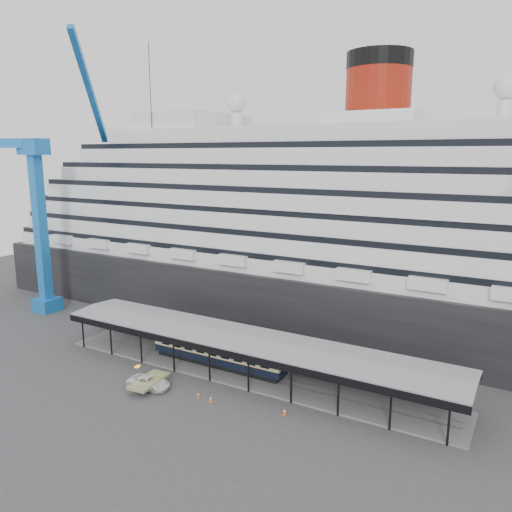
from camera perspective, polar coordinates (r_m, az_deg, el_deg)
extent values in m
plane|color=#3A3A3C|center=(64.04, -3.60, -14.94)|extent=(200.00, 200.00, 0.00)
cube|color=black|center=(88.96, 7.81, -3.89)|extent=(130.00, 30.00, 10.00)
cylinder|color=maroon|center=(83.61, 13.77, 17.33)|extent=(10.00, 10.00, 9.00)
cylinder|color=black|center=(84.32, 13.95, 20.88)|extent=(10.10, 10.10, 2.50)
sphere|color=silver|center=(94.40, -2.25, 17.13)|extent=(3.60, 3.60, 3.60)
sphere|color=silver|center=(80.38, 26.74, 16.92)|extent=(3.60, 3.60, 3.60)
cube|color=slate|center=(67.79, -1.21, -13.23)|extent=(56.00, 8.00, 0.24)
cube|color=slate|center=(67.17, -1.53, -13.33)|extent=(54.00, 0.08, 0.10)
cube|color=slate|center=(68.29, -0.89, -12.89)|extent=(54.00, 0.08, 0.10)
cube|color=black|center=(62.57, -3.39, -11.11)|extent=(56.00, 0.18, 0.90)
cube|color=black|center=(69.73, 0.71, -8.65)|extent=(56.00, 0.18, 0.90)
cube|color=slate|center=(65.83, -1.23, -9.23)|extent=(56.00, 9.00, 0.24)
cube|color=blue|center=(100.66, -22.76, -5.12)|extent=(4.00, 4.00, 2.40)
cube|color=blue|center=(97.76, -23.41, 2.89)|extent=(1.80, 1.80, 26.00)
cube|color=blue|center=(96.88, -24.10, 11.33)|extent=(5.00, 3.20, 2.80)
cube|color=blue|center=(94.72, -18.44, 17.46)|extent=(12.92, 17.86, 16.80)
cube|color=blue|center=(98.05, -26.10, 11.50)|extent=(5.83, 4.75, 1.60)
cylinder|color=black|center=(92.57, -11.57, 8.28)|extent=(0.12, 0.12, 47.21)
imported|color=silver|center=(65.19, -12.14, -13.94)|extent=(5.74, 3.11, 1.53)
cube|color=black|center=(69.78, -4.37, -12.12)|extent=(19.11, 2.21, 0.64)
cube|color=black|center=(69.46, -4.38, -11.50)|extent=(20.02, 2.57, 1.00)
cube|color=beige|center=(69.04, -4.39, -10.67)|extent=(20.02, 2.61, 1.18)
cube|color=black|center=(68.75, -4.40, -10.07)|extent=(20.02, 2.57, 0.36)
cube|color=#F35E0D|center=(61.25, -5.18, -16.25)|extent=(0.42, 0.42, 0.03)
cone|color=#F35E0D|center=(61.09, -5.19, -15.96)|extent=(0.36, 0.36, 0.71)
cylinder|color=white|center=(61.06, -5.19, -15.90)|extent=(0.23, 0.23, 0.14)
cube|color=#E0540C|center=(62.36, -6.61, -15.75)|extent=(0.47, 0.47, 0.03)
cone|color=#E0540C|center=(62.20, -6.62, -15.47)|extent=(0.40, 0.40, 0.67)
cylinder|color=white|center=(62.17, -6.62, -15.42)|extent=(0.22, 0.22, 0.13)
cube|color=#FB540D|center=(58.51, 3.28, -17.65)|extent=(0.45, 0.45, 0.03)
cone|color=#FB540D|center=(58.32, 3.28, -17.31)|extent=(0.38, 0.38, 0.77)
cylinder|color=white|center=(58.29, 3.28, -17.25)|extent=(0.25, 0.25, 0.15)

